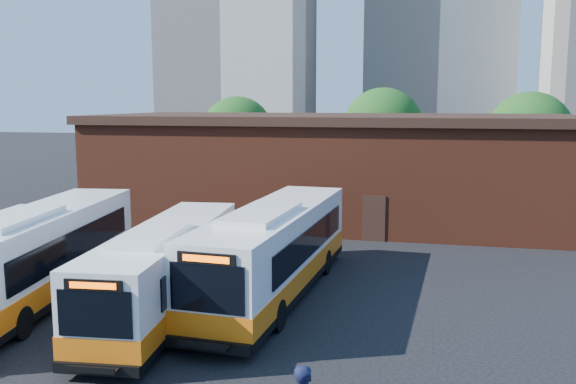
# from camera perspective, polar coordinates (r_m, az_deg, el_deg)

# --- Properties ---
(ground) EXTENTS (220.00, 220.00, 0.00)m
(ground) POSITION_cam_1_polar(r_m,az_deg,el_deg) (19.47, -4.72, -13.28)
(ground) COLOR black
(bus_west) EXTENTS (4.23, 12.95, 3.48)m
(bus_west) POSITION_cam_1_polar(r_m,az_deg,el_deg) (23.83, -22.41, -5.84)
(bus_west) COLOR white
(bus_west) RESTS_ON ground
(bus_midwest) EXTENTS (3.33, 11.57, 3.11)m
(bus_midwest) POSITION_cam_1_polar(r_m,az_deg,el_deg) (21.44, -11.31, -7.37)
(bus_midwest) COLOR white
(bus_midwest) RESTS_ON ground
(bus_mideast) EXTENTS (3.45, 12.92, 3.48)m
(bus_mideast) POSITION_cam_1_polar(r_m,az_deg,el_deg) (22.81, -1.28, -5.81)
(bus_mideast) COLOR white
(bus_mideast) RESTS_ON ground
(depot_building) EXTENTS (28.60, 12.60, 6.40)m
(depot_building) POSITION_cam_1_polar(r_m,az_deg,el_deg) (37.84, 4.31, 2.46)
(depot_building) COLOR maroon
(depot_building) RESTS_ON ground
(tree_west) EXTENTS (6.00, 6.00, 7.65)m
(tree_west) POSITION_cam_1_polar(r_m,az_deg,el_deg) (51.67, -4.77, 5.60)
(tree_west) COLOR #382314
(tree_west) RESTS_ON ground
(tree_mid) EXTENTS (6.56, 6.56, 8.36)m
(tree_mid) POSITION_cam_1_polar(r_m,az_deg,el_deg) (51.40, 8.86, 6.00)
(tree_mid) COLOR #382314
(tree_mid) RESTS_ON ground
(tree_east) EXTENTS (6.24, 6.24, 7.96)m
(tree_east) POSITION_cam_1_polar(r_m,az_deg,el_deg) (48.87, 21.63, 5.10)
(tree_east) COLOR #382314
(tree_east) RESTS_ON ground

